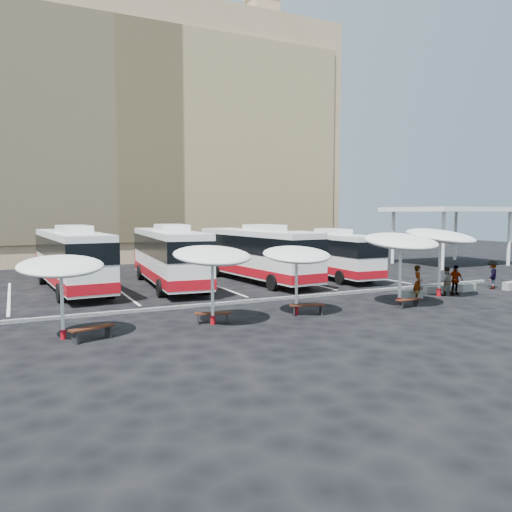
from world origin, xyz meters
name	(u,v)px	position (x,y,z in m)	size (l,w,h in m)	color
ground	(264,303)	(0.00, 0.00, 0.00)	(120.00, 120.00, 0.00)	black
sandstone_building	(130,139)	(0.00, 31.87, 12.63)	(42.00, 18.25, 29.60)	tan
service_canopy	(451,211)	(24.00, 10.00, 4.87)	(10.00, 8.00, 5.20)	white
curb_divider	(260,300)	(0.00, 0.50, 0.07)	(34.00, 0.25, 0.15)	black
bay_lines	(210,283)	(0.00, 8.00, 0.01)	(24.15, 12.00, 0.01)	white
bus_0	(72,257)	(-8.52, 9.01, 2.03)	(3.53, 12.67, 3.97)	white
bus_1	(169,254)	(-2.73, 8.18, 2.04)	(3.70, 12.74, 3.99)	white
bus_2	(256,252)	(3.26, 7.62, 2.00)	(3.66, 12.52, 3.92)	white
bus_3	(325,252)	(8.85, 7.50, 1.82)	(2.87, 11.30, 3.57)	white
sunshade_0	(61,266)	(-10.11, -3.35, 2.74)	(3.23, 3.27, 3.22)	white
sunshade_1	(212,256)	(-4.20, -3.50, 2.92)	(3.33, 3.37, 3.44)	white
sunshade_2	(297,255)	(0.02, -3.28, 2.78)	(3.67, 3.70, 3.27)	white
sunshade_3	(401,242)	(5.80, -3.72, 3.26)	(4.09, 4.13, 3.84)	white
sunshade_4	(441,237)	(9.89, -2.39, 3.38)	(4.76, 4.79, 3.98)	white
wood_bench_0	(92,330)	(-9.17, -4.01, 0.39)	(1.70, 0.98, 0.51)	#33140B
wood_bench_1	(213,315)	(-4.12, -3.30, 0.36)	(1.59, 0.87, 0.47)	#33140B
wood_bench_2	(307,307)	(0.43, -3.58, 0.38)	(1.69, 0.91, 0.50)	#33140B
wood_bench_3	(408,301)	(5.92, -4.23, 0.34)	(1.45, 0.50, 0.44)	#33140B
conc_bench_0	(412,294)	(8.04, -2.21, 0.22)	(1.17, 0.39, 0.44)	gray
conc_bench_1	(433,290)	(10.37, -1.47, 0.21)	(1.12, 0.37, 0.42)	gray
conc_bench_2	(467,288)	(12.71, -1.85, 0.23)	(1.23, 0.41, 0.46)	gray
conc_bench_3	(511,286)	(15.70, -2.58, 0.25)	(1.31, 0.44, 0.49)	gray
passenger_0	(418,283)	(7.99, -2.72, 0.94)	(0.68, 0.45, 1.88)	black
passenger_1	(447,281)	(10.38, -2.47, 0.82)	(0.80, 0.62, 1.64)	black
passenger_2	(455,280)	(11.07, -2.45, 0.86)	(1.01, 0.42, 1.72)	black
passenger_3	(492,275)	(14.93, -1.79, 0.88)	(1.14, 0.65, 1.76)	black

